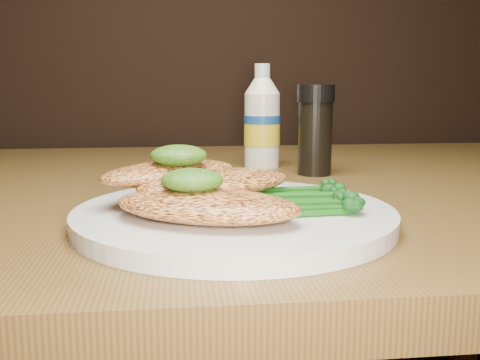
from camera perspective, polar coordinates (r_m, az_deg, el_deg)
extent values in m
cylinder|color=silver|center=(0.52, -0.58, -3.70)|extent=(0.29, 0.29, 0.02)
ellipsoid|color=#EC994B|center=(0.47, -3.38, -2.61)|extent=(0.18, 0.14, 0.03)
ellipsoid|color=#EC994B|center=(0.53, -2.49, -0.29)|extent=(0.17, 0.14, 0.02)
ellipsoid|color=#EC994B|center=(0.54, -7.11, 0.73)|extent=(0.16, 0.14, 0.02)
ellipsoid|color=#073508|center=(0.47, -4.87, -0.03)|extent=(0.07, 0.06, 0.02)
ellipsoid|color=#073508|center=(0.53, -6.23, 2.49)|extent=(0.06, 0.06, 0.02)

